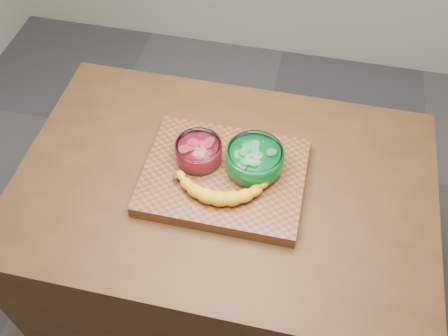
# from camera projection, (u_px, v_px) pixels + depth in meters

# --- Properties ---
(ground) EXTENTS (3.50, 3.50, 0.00)m
(ground) POSITION_uv_depth(u_px,v_px,m) (224.00, 306.00, 2.14)
(ground) COLOR #4F4F53
(ground) RESTS_ON ground
(counter) EXTENTS (1.20, 0.80, 0.90)m
(counter) POSITION_uv_depth(u_px,v_px,m) (224.00, 256.00, 1.78)
(counter) COLOR #492D16
(counter) RESTS_ON ground
(cutting_board) EXTENTS (0.45, 0.35, 0.04)m
(cutting_board) POSITION_uv_depth(u_px,v_px,m) (224.00, 177.00, 1.41)
(cutting_board) COLOR brown
(cutting_board) RESTS_ON counter
(bowl_red) EXTENTS (0.13, 0.13, 0.06)m
(bowl_red) POSITION_uv_depth(u_px,v_px,m) (199.00, 152.00, 1.40)
(bowl_red) COLOR white
(bowl_red) RESTS_ON cutting_board
(bowl_green) EXTENTS (0.16, 0.16, 0.07)m
(bowl_green) POSITION_uv_depth(u_px,v_px,m) (255.00, 160.00, 1.38)
(bowl_green) COLOR white
(bowl_green) RESTS_ON cutting_board
(banana) EXTENTS (0.29, 0.14, 0.04)m
(banana) POSITION_uv_depth(u_px,v_px,m) (220.00, 187.00, 1.34)
(banana) COLOR gold
(banana) RESTS_ON cutting_board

